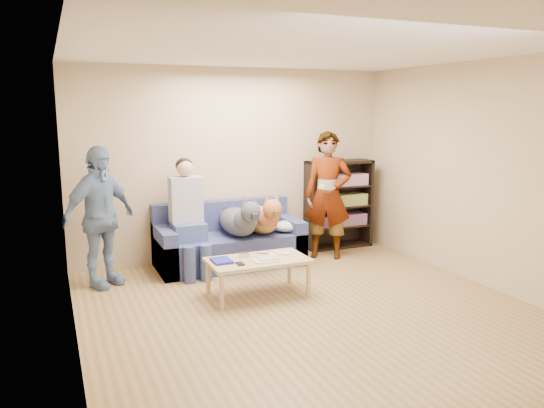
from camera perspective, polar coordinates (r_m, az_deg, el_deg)
name	(u,v)px	position (r m, az deg, el deg)	size (l,w,h in m)	color
ground	(319,317)	(5.42, 5.07, -12.04)	(5.00, 5.00, 0.00)	olive
ceiling	(323,47)	(5.05, 5.55, 16.42)	(5.00, 5.00, 0.00)	white
wall_back	(235,164)	(7.36, -3.97, 4.34)	(4.50, 4.50, 0.00)	tan
wall_left	(70,205)	(4.48, -20.95, -0.10)	(5.00, 5.00, 0.00)	tan
wall_right	(499,177)	(6.45, 23.23, 2.71)	(5.00, 5.00, 0.00)	tan
blanket	(287,226)	(7.12, 1.62, -2.39)	(0.40, 0.34, 0.14)	silver
person_standing_right	(328,195)	(7.32, 6.02, 0.93)	(0.64, 0.42, 1.75)	gray
person_standing_left	(99,217)	(6.40, -18.08, -1.35)	(0.96, 0.40, 1.64)	#6B8BAB
held_controller	(322,186)	(7.03, 5.41, 1.90)	(0.04, 0.12, 0.03)	white
notebook_blue	(222,261)	(5.78, -5.43, -6.09)	(0.20, 0.26, 0.03)	#1C1F9C
papers	(265,260)	(5.79, -0.71, -6.05)	(0.26, 0.20, 0.01)	silver
magazine	(267,258)	(5.82, -0.51, -5.84)	(0.22, 0.17, 0.01)	#AAA588
camera_silver	(244,255)	(5.92, -3.05, -5.52)	(0.11, 0.06, 0.05)	#B1B1B5
controller_a	(277,253)	(6.05, 0.59, -5.26)	(0.04, 0.13, 0.03)	white
controller_b	(287,254)	(6.01, 1.60, -5.37)	(0.09, 0.06, 0.03)	white
headphone_cup_a	(275,257)	(5.92, 0.35, -5.67)	(0.07, 0.07, 0.02)	silver
headphone_cup_b	(272,255)	(5.99, 0.04, -5.48)	(0.07, 0.07, 0.02)	white
pen_orange	(262,263)	(5.71, -1.13, -6.32)	(0.01, 0.01, 0.14)	orange
pen_black	(262,253)	(6.07, -1.10, -5.33)	(0.01, 0.01, 0.14)	black
wallet	(240,264)	(5.67, -3.45, -6.43)	(0.07, 0.12, 0.01)	black
sofa	(228,244)	(7.08, -4.71, -4.29)	(1.90, 0.85, 0.82)	#515B93
person_seated	(188,212)	(6.70, -9.02, -0.90)	(0.40, 0.73, 1.47)	#455298
dog_gray	(240,220)	(6.83, -3.48, -1.77)	(0.41, 1.25, 0.59)	#4F535A
dog_tan	(262,218)	(6.98, -1.12, -1.51)	(0.40, 1.16, 0.58)	#C2803B
coffee_table	(258,263)	(5.88, -1.53, -6.36)	(1.10, 0.60, 0.42)	tan
bookshelf	(338,202)	(7.93, 7.14, 0.18)	(1.00, 0.34, 1.30)	black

